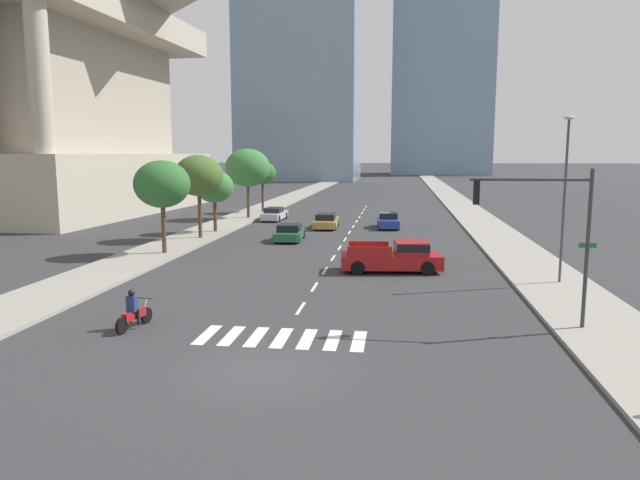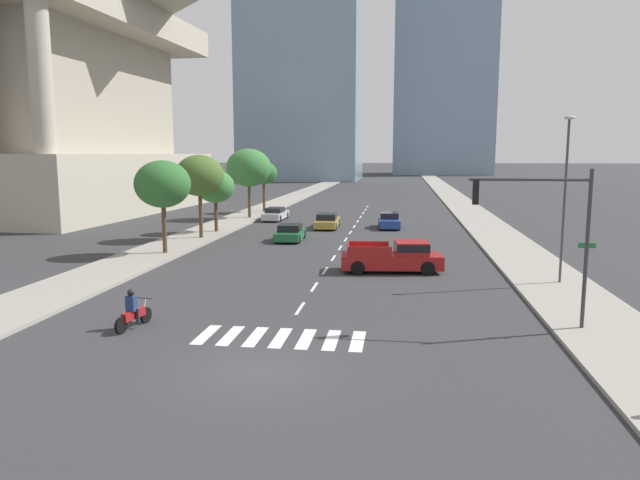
# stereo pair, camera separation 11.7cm
# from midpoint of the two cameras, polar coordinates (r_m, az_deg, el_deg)

# --- Properties ---
(ground_plane) EXTENTS (800.00, 800.00, 0.00)m
(ground_plane) POSITION_cam_midpoint_polar(r_m,az_deg,el_deg) (17.88, -5.79, -12.54)
(ground_plane) COLOR #333335
(sidewalk_east) EXTENTS (4.00, 260.00, 0.15)m
(sidewalk_east) POSITION_cam_midpoint_polar(r_m,az_deg,el_deg) (47.24, 17.00, 0.35)
(sidewalk_east) COLOR gray
(sidewalk_east) RESTS_ON ground
(sidewalk_west) EXTENTS (4.00, 260.00, 0.15)m
(sidewalk_west) POSITION_cam_midpoint_polar(r_m,az_deg,el_deg) (49.17, -10.61, 0.88)
(sidewalk_west) COLOR gray
(sidewalk_west) RESTS_ON ground
(crosswalk_near) EXTENTS (5.85, 2.28, 0.01)m
(crosswalk_near) POSITION_cam_midpoint_polar(r_m,az_deg,el_deg) (20.81, -3.69, -9.46)
(crosswalk_near) COLOR silver
(crosswalk_near) RESTS_ON ground
(lane_divider_center) EXTENTS (0.14, 50.00, 0.01)m
(lane_divider_center) POSITION_cam_midpoint_polar(r_m,az_deg,el_deg) (47.99, 3.04, 0.74)
(lane_divider_center) COLOR silver
(lane_divider_center) RESTS_ON ground
(motorcycle_lead) EXTENTS (0.74, 2.04, 1.49)m
(motorcycle_lead) POSITION_cam_midpoint_polar(r_m,az_deg,el_deg) (22.75, -17.56, -6.76)
(motorcycle_lead) COLOR black
(motorcycle_lead) RESTS_ON ground
(pickup_truck) EXTENTS (5.62, 2.64, 1.67)m
(pickup_truck) POSITION_cam_midpoint_polar(r_m,az_deg,el_deg) (32.17, 7.52, -1.64)
(pickup_truck) COLOR maroon
(pickup_truck) RESTS_ON ground
(sedan_green_0) EXTENTS (1.93, 4.27, 1.23)m
(sedan_green_0) POSITION_cam_midpoint_polar(r_m,az_deg,el_deg) (43.43, -2.82, 0.69)
(sedan_green_0) COLOR #1E6038
(sedan_green_0) RESTS_ON ground
(sedan_gold_1) EXTENTS (1.96, 4.75, 1.27)m
(sedan_gold_1) POSITION_cam_midpoint_polar(r_m,az_deg,el_deg) (50.70, 0.76, 1.83)
(sedan_gold_1) COLOR #B28E38
(sedan_gold_1) RESTS_ON ground
(sedan_silver_2) EXTENTS (1.84, 4.68, 1.23)m
(sedan_silver_2) POSITION_cam_midpoint_polar(r_m,az_deg,el_deg) (56.96, -4.29, 2.52)
(sedan_silver_2) COLOR #B7BABF
(sedan_silver_2) RESTS_ON ground
(sedan_blue_3) EXTENTS (2.00, 4.31, 1.33)m
(sedan_blue_3) POSITION_cam_midpoint_polar(r_m,az_deg,el_deg) (51.07, 6.80, 1.85)
(sedan_blue_3) COLOR navy
(sedan_blue_3) RESTS_ON ground
(traffic_signal_near) EXTENTS (4.47, 0.28, 5.71)m
(traffic_signal_near) POSITION_cam_midpoint_polar(r_m,az_deg,el_deg) (22.33, 20.96, 1.90)
(traffic_signal_near) COLOR #333335
(traffic_signal_near) RESTS_ON sidewalk_east
(street_lamp_east) EXTENTS (0.50, 0.24, 8.00)m
(street_lamp_east) POSITION_cam_midpoint_polar(r_m,az_deg,el_deg) (30.50, 22.83, 4.69)
(street_lamp_east) COLOR #3F3F42
(street_lamp_east) RESTS_ON sidewalk_east
(street_tree_nearest) EXTENTS (3.49, 3.49, 5.83)m
(street_tree_nearest) POSITION_cam_midpoint_polar(r_m,az_deg,el_deg) (38.11, -14.96, 5.25)
(street_tree_nearest) COLOR #4C3823
(street_tree_nearest) RESTS_ON sidewalk_west
(street_tree_second) EXTENTS (3.59, 3.59, 6.16)m
(street_tree_second) POSITION_cam_midpoint_polar(r_m,az_deg,el_deg) (44.46, -11.56, 6.14)
(street_tree_second) COLOR #4C3823
(street_tree_second) RESTS_ON sidewalk_west
(street_tree_third) EXTENTS (3.07, 3.07, 4.93)m
(street_tree_third) POSITION_cam_midpoint_polar(r_m,az_deg,el_deg) (47.95, -10.08, 5.12)
(street_tree_third) COLOR #4C3823
(street_tree_third) RESTS_ON sidewalk_west
(street_tree_fourth) EXTENTS (4.36, 4.36, 6.73)m
(street_tree_fourth) POSITION_cam_midpoint_polar(r_m,az_deg,el_deg) (58.00, -6.89, 6.98)
(street_tree_fourth) COLOR #4C3823
(street_tree_fourth) RESTS_ON sidewalk_west
(street_tree_fifth) EXTENTS (2.92, 2.92, 5.41)m
(street_tree_fifth) POSITION_cam_midpoint_polar(r_m,az_deg,el_deg) (64.07, -5.45, 6.48)
(street_tree_fifth) COLOR #4C3823
(street_tree_fifth) RESTS_ON sidewalk_west
(war_memorial) EXTENTS (34.46, 34.46, 37.51)m
(war_memorial) POSITION_cam_midpoint_polar(r_m,az_deg,el_deg) (74.77, -28.11, 17.34)
(war_memorial) COLOR #B2A893
(war_memorial) RESTS_ON ground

